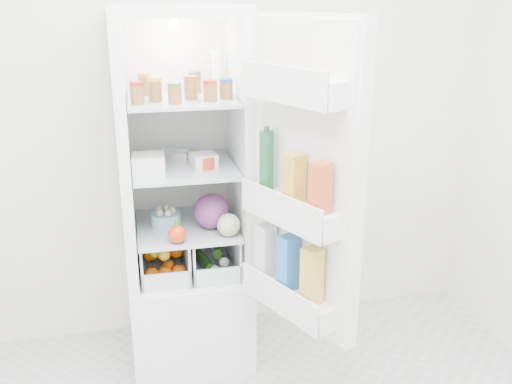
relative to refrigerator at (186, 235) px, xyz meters
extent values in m
cube|color=silver|center=(0.20, 0.25, 0.63)|extent=(3.00, 0.02, 2.60)
cube|color=white|center=(0.00, -0.04, -0.42)|extent=(0.60, 0.60, 0.50)
cube|color=white|center=(0.00, -0.04, 1.11)|extent=(0.60, 0.60, 0.05)
cube|color=white|center=(0.00, 0.24, 0.46)|extent=(0.60, 0.05, 1.25)
cube|color=white|center=(-0.28, -0.04, 0.46)|extent=(0.05, 0.60, 1.25)
cube|color=white|center=(0.27, -0.04, 0.46)|extent=(0.05, 0.60, 1.25)
cube|color=white|center=(0.00, 0.21, 0.46)|extent=(0.50, 0.01, 1.25)
sphere|color=white|center=(0.00, 0.17, 1.04)|extent=(0.05, 0.05, 0.05)
cube|color=#ADC2CA|center=(0.00, -0.06, 0.07)|extent=(0.49, 0.53, 0.01)
cube|color=#ADC2CA|center=(0.00, -0.06, 0.38)|extent=(0.49, 0.53, 0.02)
cube|color=#ADC2CA|center=(0.00, -0.06, 0.71)|extent=(0.49, 0.53, 0.02)
cylinder|color=#B21919|center=(-0.20, -0.20, 0.76)|extent=(0.06, 0.06, 0.08)
cylinder|color=gold|center=(-0.12, -0.15, 0.76)|extent=(0.06, 0.06, 0.08)
cylinder|color=#267226|center=(-0.04, -0.23, 0.76)|extent=(0.06, 0.06, 0.08)
cylinder|color=brown|center=(0.04, -0.13, 0.76)|extent=(0.06, 0.06, 0.08)
cylinder|color=#B21919|center=(0.12, -0.20, 0.76)|extent=(0.06, 0.06, 0.08)
cylinder|color=#194C8C|center=(0.20, -0.15, 0.76)|extent=(0.06, 0.06, 0.08)
cylinder|color=#BF8C19|center=(-0.16, 0.03, 0.76)|extent=(0.06, 0.06, 0.08)
cylinder|color=#4C4C4C|center=(0.08, 0.05, 0.76)|extent=(0.06, 0.06, 0.08)
cylinder|color=white|center=(0.20, 0.11, 0.82)|extent=(0.08, 0.08, 0.20)
cube|color=white|center=(-0.17, -0.17, 0.44)|extent=(0.15, 0.15, 0.09)
cube|color=silver|center=(0.09, -0.11, 0.43)|extent=(0.13, 0.13, 0.07)
cylinder|color=red|center=(0.10, -0.13, 0.42)|extent=(0.11, 0.11, 0.06)
cube|color=silver|center=(-0.03, 0.09, 0.41)|extent=(0.16, 0.14, 0.04)
sphere|color=#561D52|center=(0.12, -0.13, 0.17)|extent=(0.17, 0.17, 0.17)
sphere|color=red|center=(-0.06, -0.28, 0.13)|extent=(0.09, 0.09, 0.09)
cylinder|color=#8DC1D3|center=(-0.10, -0.06, 0.12)|extent=(0.18, 0.18, 0.07)
sphere|color=#B2C292|center=(0.18, -0.25, 0.14)|extent=(0.11, 0.11, 0.11)
sphere|color=orange|center=(-0.19, -0.18, -0.12)|extent=(0.07, 0.07, 0.07)
sphere|color=orange|center=(-0.12, -0.18, -0.12)|extent=(0.07, 0.07, 0.07)
sphere|color=orange|center=(-0.06, -0.18, -0.12)|extent=(0.07, 0.07, 0.07)
sphere|color=orange|center=(-0.19, -0.06, -0.06)|extent=(0.07, 0.07, 0.07)
sphere|color=orange|center=(-0.12, -0.06, -0.06)|extent=(0.07, 0.07, 0.07)
sphere|color=orange|center=(-0.06, -0.06, -0.06)|extent=(0.07, 0.07, 0.07)
sphere|color=orange|center=(-0.15, 0.06, -0.12)|extent=(0.07, 0.07, 0.07)
sphere|color=orange|center=(-0.08, 0.06, -0.12)|extent=(0.07, 0.07, 0.07)
sphere|color=orange|center=(-0.10, -0.12, -0.12)|extent=(0.07, 0.07, 0.07)
sphere|color=gold|center=(-0.16, -0.12, -0.03)|extent=(0.06, 0.06, 0.06)
sphere|color=gold|center=(-0.09, -0.01, -0.03)|extent=(0.06, 0.06, 0.06)
sphere|color=gold|center=(-0.12, -0.16, -0.03)|extent=(0.06, 0.06, 0.06)
cylinder|color=#204A18|center=(0.08, -0.06, -0.13)|extent=(0.09, 0.21, 0.05)
cylinder|color=#204A18|center=(0.16, -0.01, -0.08)|extent=(0.08, 0.21, 0.05)
sphere|color=white|center=(0.12, -0.18, -0.13)|extent=(0.05, 0.05, 0.05)
sphere|color=white|center=(0.17, -0.16, -0.10)|extent=(0.05, 0.05, 0.05)
cube|color=white|center=(0.45, -0.60, 0.46)|extent=(0.30, 0.57, 1.30)
cube|color=white|center=(0.42, -0.61, 0.46)|extent=(0.24, 0.51, 1.26)
cube|color=white|center=(0.37, -0.63, 0.83)|extent=(0.31, 0.50, 0.10)
cube|color=white|center=(0.37, -0.63, 0.33)|extent=(0.31, 0.50, 0.10)
cube|color=white|center=(0.37, -0.63, -0.07)|extent=(0.31, 0.50, 0.10)
sphere|color=#9E6047|center=(0.42, -0.74, 0.89)|extent=(0.05, 0.05, 0.05)
sphere|color=#9E6047|center=(0.39, -0.67, 0.89)|extent=(0.05, 0.05, 0.05)
sphere|color=#9E6047|center=(0.35, -0.60, 0.89)|extent=(0.05, 0.05, 0.05)
sphere|color=#9E6047|center=(0.32, -0.53, 0.89)|extent=(0.05, 0.05, 0.05)
sphere|color=#9E6047|center=(0.29, -0.45, 0.89)|extent=(0.05, 0.05, 0.05)
cylinder|color=#17512C|center=(0.31, -0.50, 0.51)|extent=(0.06, 0.06, 0.26)
cube|color=gold|center=(0.38, -0.66, 0.48)|extent=(0.09, 0.09, 0.20)
cube|color=#E85529|center=(0.44, -0.80, 0.48)|extent=(0.09, 0.09, 0.20)
cube|color=white|center=(0.31, -0.50, 0.10)|extent=(0.09, 0.09, 0.24)
cube|color=#2A7BD3|center=(0.37, -0.64, 0.10)|extent=(0.09, 0.09, 0.24)
cube|color=yellow|center=(0.43, -0.77, 0.10)|extent=(0.09, 0.09, 0.24)
camera|label=1|loc=(-0.22, -2.73, 1.16)|focal=40.00mm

